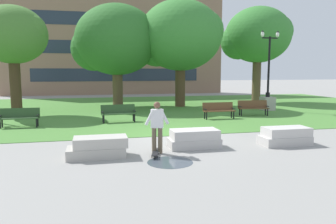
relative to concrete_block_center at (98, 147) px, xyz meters
name	(u,v)px	position (x,y,z in m)	size (l,w,h in m)	color
ground_plane	(173,136)	(3.07, 2.67, -0.31)	(140.00, 140.00, 0.00)	gray
grass_lawn	(140,108)	(3.07, 12.67, -0.30)	(40.00, 20.00, 0.02)	#4C8438
concrete_block_center	(98,147)	(0.00, 0.00, 0.00)	(1.87, 0.90, 0.64)	#B2ADA3
concrete_block_left	(194,139)	(3.34, 0.56, 0.00)	(1.80, 0.90, 0.64)	#BCB7B2
concrete_block_right	(285,136)	(6.75, 0.25, 0.00)	(1.80, 0.90, 0.64)	#BCB7B2
person_skateboarder	(157,124)	(1.90, 0.03, 0.66)	(0.85, 0.35, 1.71)	brown
skateboard	(155,153)	(1.78, -0.26, -0.22)	(0.44, 1.04, 0.14)	black
puddle	(170,162)	(2.07, -1.10, -0.30)	(1.37, 1.37, 0.01)	#47515B
park_bench_near_left	(118,112)	(1.15, 6.85, 0.23)	(1.84, 0.69, 0.90)	#284723
park_bench_near_right	(253,107)	(9.21, 7.53, 0.23)	(1.85, 0.76, 0.90)	brown
park_bench_far_left	(19,116)	(-3.57, 6.28, 0.23)	(1.81, 0.57, 0.90)	#284723
park_bench_far_right	(219,109)	(6.72, 6.79, 0.23)	(1.80, 0.53, 0.90)	brown
lamp_post_right	(268,94)	(11.41, 9.73, 0.78)	(1.32, 0.80, 5.31)	#ADA89E
tree_near_left	(12,36)	(-4.75, 11.13, 4.42)	(4.25, 4.05, 6.52)	#42301E
tree_far_right	(179,37)	(6.15, 13.34, 4.86)	(6.36, 6.06, 7.80)	#4C3823
tree_far_left	(257,36)	(13.36, 15.21, 5.25)	(5.70, 5.43, 7.93)	brown
tree_near_right	(116,41)	(1.57, 13.95, 4.51)	(6.26, 5.96, 7.41)	brown
building_facade_distant	(117,34)	(2.60, 27.16, 6.42)	(24.45, 1.03, 13.48)	#8E6B56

